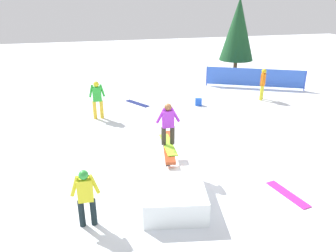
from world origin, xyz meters
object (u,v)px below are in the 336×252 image
loose_snowboard_navy (137,103)px  backpack_on_snow (198,102)px  bystander_green (97,98)px  pine_tree_near (238,29)px  rail_feature (168,149)px  loose_snowboard_magenta (288,194)px  main_rider_on_rail (168,125)px  bystander_yellow (86,195)px  bystander_orange (263,82)px

loose_snowboard_navy → backpack_on_snow: 2.95m
bystander_green → pine_tree_near: 10.76m
rail_feature → bystander_green: bearing=30.1°
bystander_green → loose_snowboard_magenta: 8.42m
bystander_green → pine_tree_near: pine_tree_near is taller
main_rider_on_rail → loose_snowboard_magenta: main_rider_on_rail is taller
loose_snowboard_navy → main_rider_on_rail: bearing=-33.2°
bystander_yellow → loose_snowboard_magenta: bystander_yellow is taller
loose_snowboard_magenta → pine_tree_near: bearing=-30.2°
rail_feature → bystander_yellow: size_ratio=1.53×
loose_snowboard_navy → backpack_on_snow: size_ratio=4.30×
main_rider_on_rail → bystander_green: bearing=22.9°
rail_feature → loose_snowboard_navy: rail_feature is taller
bystander_orange → loose_snowboard_magenta: size_ratio=1.14×
loose_snowboard_magenta → loose_snowboard_navy: same height
backpack_on_snow → bystander_green: bearing=-156.9°
main_rider_on_rail → bystander_orange: bearing=-44.7°
main_rider_on_rail → loose_snowboard_navy: (6.53, -0.14, -1.41)m
bystander_orange → pine_tree_near: pine_tree_near is taller
bystander_green → backpack_on_snow: bystander_green is taller
main_rider_on_rail → bystander_orange: (5.68, -6.29, -0.55)m
bystander_orange → loose_snowboard_magenta: (-7.79, 3.57, -0.85)m
main_rider_on_rail → loose_snowboard_magenta: bearing=-124.5°
bystander_orange → bystander_green: (-0.73, 8.06, 0.04)m
bystander_yellow → backpack_on_snow: (7.61, -5.32, -0.63)m
backpack_on_snow → pine_tree_near: 7.15m
bystander_orange → loose_snowboard_navy: bearing=-61.3°
main_rider_on_rail → bystander_green: 5.29m
loose_snowboard_navy → backpack_on_snow: backpack_on_snow is taller
bystander_yellow → loose_snowboard_magenta: 5.19m
bystander_green → main_rider_on_rail: bearing=-69.1°
bystander_green → loose_snowboard_navy: size_ratio=1.10×
rail_feature → loose_snowboard_navy: size_ratio=1.48×
rail_feature → pine_tree_near: (10.62, -7.15, 2.24)m
rail_feature → backpack_on_snow: (5.56, -2.92, -0.50)m
bystander_orange → backpack_on_snow: bearing=-51.3°
bystander_orange → main_rider_on_rail: bearing=-11.3°
main_rider_on_rail → pine_tree_near: bearing=-30.7°
pine_tree_near → bystander_yellow: bearing=143.0°
bystander_orange → bystander_green: bearing=-48.3°
loose_snowboard_navy → bystander_orange: bearing=50.1°
loose_snowboard_magenta → loose_snowboard_navy: (8.64, 2.59, 0.00)m
rail_feature → bystander_yellow: 3.16m
main_rider_on_rail → loose_snowboard_navy: 6.69m
rail_feature → main_rider_on_rail: 0.75m
rail_feature → pine_tree_near: 13.00m
loose_snowboard_navy → bystander_yellow: bearing=-48.5°
bystander_orange → loose_snowboard_navy: 6.27m
bystander_yellow → bystander_orange: 11.63m
loose_snowboard_magenta → pine_tree_near: pine_tree_near is taller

